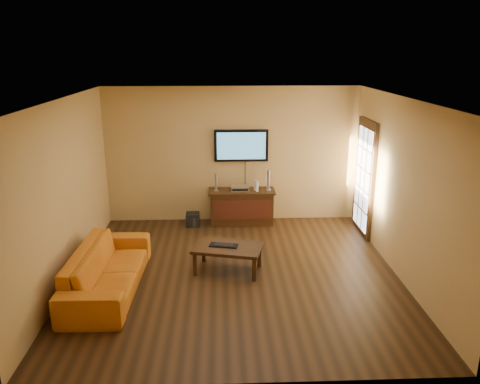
{
  "coord_description": "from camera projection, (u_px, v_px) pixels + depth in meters",
  "views": [
    {
      "loc": [
        -0.22,
        -6.61,
        3.37
      ],
      "look_at": [
        0.09,
        0.8,
        1.1
      ],
      "focal_mm": 35.0,
      "sensor_mm": 36.0,
      "label": 1
    }
  ],
  "objects": [
    {
      "name": "game_console",
      "position": [
        256.0,
        186.0,
        9.21
      ],
      "size": [
        0.08,
        0.16,
        0.21
      ],
      "primitive_type": "cube",
      "rotation": [
        0.0,
        0.0,
        0.29
      ],
      "color": "white",
      "rests_on": "media_console"
    },
    {
      "name": "bottle",
      "position": [
        194.0,
        223.0,
        9.17
      ],
      "size": [
        0.08,
        0.08,
        0.22
      ],
      "color": "white",
      "rests_on": "ground"
    },
    {
      "name": "french_door",
      "position": [
        364.0,
        179.0,
        8.73
      ],
      "size": [
        0.07,
        1.02,
        2.22
      ],
      "color": "black",
      "rests_on": "ground"
    },
    {
      "name": "subwoofer",
      "position": [
        193.0,
        219.0,
        9.29
      ],
      "size": [
        0.26,
        0.26,
        0.26
      ],
      "primitive_type": "cube",
      "rotation": [
        0.0,
        0.0,
        0.01
      ],
      "color": "black",
      "rests_on": "ground"
    },
    {
      "name": "ground_plane",
      "position": [
        236.0,
        274.0,
        7.31
      ],
      "size": [
        5.0,
        5.0,
        0.0
      ],
      "primitive_type": "plane",
      "color": "black",
      "rests_on": "ground"
    },
    {
      "name": "room_walls",
      "position": [
        235.0,
        160.0,
        7.41
      ],
      "size": [
        5.0,
        5.0,
        5.0
      ],
      "color": "tan",
      "rests_on": "ground"
    },
    {
      "name": "keyboard",
      "position": [
        224.0,
        245.0,
        7.32
      ],
      "size": [
        0.47,
        0.25,
        0.03
      ],
      "color": "black",
      "rests_on": "coffee_table"
    },
    {
      "name": "television",
      "position": [
        241.0,
        146.0,
        9.21
      ],
      "size": [
        1.06,
        0.08,
        0.63
      ],
      "color": "black",
      "rests_on": "ground"
    },
    {
      "name": "av_receiver",
      "position": [
        240.0,
        188.0,
        9.26
      ],
      "size": [
        0.37,
        0.27,
        0.08
      ],
      "primitive_type": "cube",
      "rotation": [
        0.0,
        0.0,
        0.02
      ],
      "color": "silver",
      "rests_on": "media_console"
    },
    {
      "name": "sofa",
      "position": [
        107.0,
        262.0,
        6.73
      ],
      "size": [
        0.7,
        2.23,
        0.87
      ],
      "primitive_type": "imported",
      "rotation": [
        0.0,
        0.0,
        1.55
      ],
      "color": "#CB6D16",
      "rests_on": "ground"
    },
    {
      "name": "speaker_left",
      "position": [
        216.0,
        183.0,
        9.19
      ],
      "size": [
        0.1,
        0.1,
        0.35
      ],
      "color": "silver",
      "rests_on": "media_console"
    },
    {
      "name": "media_console",
      "position": [
        242.0,
        207.0,
        9.36
      ],
      "size": [
        1.31,
        0.5,
        0.69
      ],
      "color": "black",
      "rests_on": "ground"
    },
    {
      "name": "speaker_right",
      "position": [
        268.0,
        181.0,
        9.23
      ],
      "size": [
        0.11,
        0.11,
        0.4
      ],
      "color": "silver",
      "rests_on": "media_console"
    },
    {
      "name": "coffee_table",
      "position": [
        228.0,
        249.0,
        7.32
      ],
      "size": [
        1.17,
        0.86,
        0.42
      ],
      "color": "black",
      "rests_on": "ground"
    }
  ]
}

